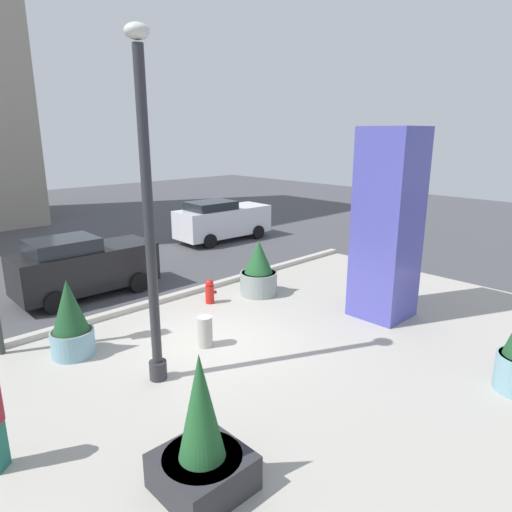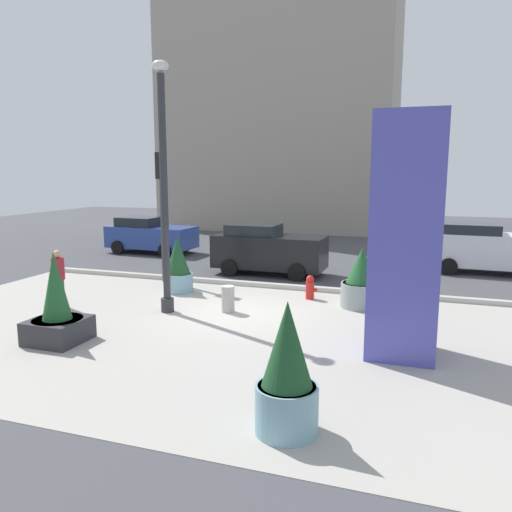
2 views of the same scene
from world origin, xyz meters
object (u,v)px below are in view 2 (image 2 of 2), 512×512
(car_far_lane, at_px, (150,235))
(pedestrian_by_curb, at_px, (58,276))
(potted_plant_near_left, at_px, (361,282))
(car_curb_east, at_px, (268,249))
(concrete_bollard, at_px, (228,299))
(potted_plant_near_right, at_px, (178,267))
(car_curb_west, at_px, (488,248))
(traffic_light_far_side, at_px, (162,196))
(fire_hydrant, at_px, (310,287))
(lamp_post, at_px, (164,194))
(potted_plant_curbside, at_px, (57,310))
(potted_plant_by_pillar, at_px, (287,375))
(art_pillar_blue, at_px, (406,238))

(car_far_lane, distance_m, pedestrian_by_curb, 9.90)
(car_far_lane, bearing_deg, potted_plant_near_left, -31.65)
(car_curb_east, bearing_deg, concrete_bollard, -84.29)
(concrete_bollard, bearing_deg, potted_plant_near_right, 144.84)
(potted_plant_near_right, xyz_separation_m, car_curb_west, (9.82, 6.55, 0.15))
(potted_plant_near_right, distance_m, car_curb_west, 11.81)
(traffic_light_far_side, bearing_deg, potted_plant_near_left, -9.64)
(fire_hydrant, xyz_separation_m, car_curb_east, (-2.38, 3.22, 0.59))
(lamp_post, relative_size, fire_hydrant, 8.96)
(concrete_bollard, relative_size, pedestrian_by_curb, 0.45)
(concrete_bollard, distance_m, car_far_lane, 11.22)
(potted_plant_curbside, distance_m, pedestrian_by_curb, 3.16)
(potted_plant_near_right, bearing_deg, concrete_bollard, -35.16)
(potted_plant_near_left, distance_m, fire_hydrant, 1.70)
(potted_plant_near_right, relative_size, car_curb_west, 0.39)
(traffic_light_far_side, bearing_deg, car_far_lane, 124.63)
(potted_plant_by_pillar, bearing_deg, potted_plant_curbside, 159.69)
(lamp_post, xyz_separation_m, fire_hydrant, (3.45, 2.68, -2.91))
(concrete_bollard, xyz_separation_m, car_curb_west, (7.38, 8.28, 0.59))
(potted_plant_curbside, relative_size, traffic_light_far_side, 0.47)
(potted_plant_curbside, bearing_deg, pedestrian_by_curb, 129.22)
(potted_plant_curbside, bearing_deg, art_pillar_blue, 12.94)
(potted_plant_near_left, height_order, fire_hydrant, potted_plant_near_left)
(potted_plant_curbside, distance_m, traffic_light_far_side, 6.94)
(potted_plant_curbside, xyz_separation_m, car_curb_east, (2.23, 8.95, 0.19))
(art_pillar_blue, distance_m, potted_plant_curbside, 7.91)
(potted_plant_near_left, bearing_deg, pedestrian_by_curb, -160.84)
(art_pillar_blue, bearing_deg, car_far_lane, 139.86)
(potted_plant_by_pillar, distance_m, traffic_light_far_side, 11.35)
(fire_hydrant, xyz_separation_m, traffic_light_far_side, (-5.46, 0.76, 2.68))
(potted_plant_near_right, bearing_deg, art_pillar_blue, -26.36)
(car_curb_east, xyz_separation_m, pedestrian_by_curb, (-4.23, -6.50, -0.02))
(potted_plant_near_left, xyz_separation_m, traffic_light_far_side, (-7.06, 1.20, 2.30))
(traffic_light_far_side, xyz_separation_m, car_curb_west, (11.00, 5.35, -2.09))
(lamp_post, bearing_deg, fire_hydrant, 37.84)
(traffic_light_far_side, height_order, car_curb_west, traffic_light_far_side)
(potted_plant_curbside, xyz_separation_m, potted_plant_by_pillar, (6.07, -2.25, 0.15))
(traffic_light_far_side, distance_m, car_curb_west, 12.41)
(art_pillar_blue, bearing_deg, potted_plant_curbside, -167.06)
(potted_plant_curbside, bearing_deg, car_curb_west, 49.39)
(potted_plant_near_right, height_order, car_far_lane, potted_plant_near_right)
(lamp_post, distance_m, car_far_lane, 10.92)
(traffic_light_far_side, height_order, pedestrian_by_curb, traffic_light_far_side)
(lamp_post, relative_size, car_curb_east, 1.59)
(art_pillar_blue, distance_m, car_curb_west, 10.57)
(car_curb_east, bearing_deg, pedestrian_by_curb, -123.03)
(car_curb_east, bearing_deg, potted_plant_near_right, -117.53)
(car_curb_west, relative_size, pedestrian_by_curb, 2.75)
(potted_plant_by_pillar, xyz_separation_m, traffic_light_far_side, (-6.92, 8.74, 2.14))
(art_pillar_blue, bearing_deg, pedestrian_by_curb, 175.69)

